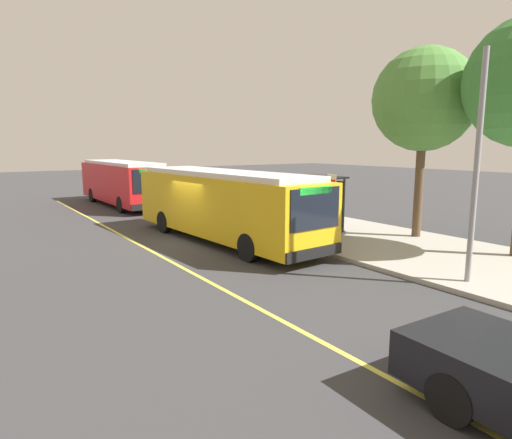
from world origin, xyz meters
The scene contains 11 objects.
ground_plane centered at (0.00, 0.00, 0.00)m, with size 120.00×120.00×0.00m, color #38383A.
sidewalk_curb centered at (0.00, 6.00, 0.07)m, with size 44.00×6.40×0.15m, color #A8A399.
lane_stripe_center centered at (0.00, -2.20, 0.00)m, with size 36.00×0.14×0.01m, color #E0D64C.
transit_bus_main centered at (0.67, 1.01, 1.62)m, with size 10.89×3.21×2.95m.
transit_bus_second centered at (-12.79, 1.00, 1.62)m, with size 10.46×2.71×2.95m.
bus_shelter centered at (1.16, 5.53, 1.92)m, with size 2.90×1.60×2.48m.
waiting_bench centered at (1.43, 5.51, 0.63)m, with size 1.60×0.48×0.95m.
route_sign_post centered at (4.45, 3.53, 1.96)m, with size 0.44×0.08×2.80m.
pedestrian_commuter centered at (2.42, 4.54, 1.12)m, with size 0.24×0.40×1.69m.
street_tree_upstreet centered at (5.05, 7.96, 5.80)m, with size 4.18×4.18×7.77m.
utility_pole centered at (9.83, 3.73, 3.35)m, with size 0.16×0.16×6.40m, color gray.
Camera 1 is at (16.41, -8.07, 3.98)m, focal length 30.79 mm.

